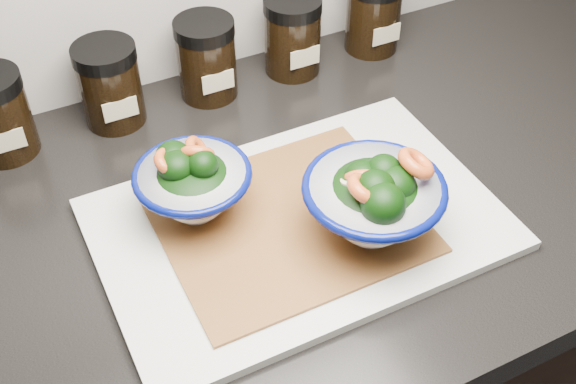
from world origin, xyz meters
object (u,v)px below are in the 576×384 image
spice_jar_c (207,59)px  bowl_right (374,200)px  spice_jar_d (293,35)px  cutting_board (298,224)px  spice_jar_e (373,14)px  bowl_left (192,183)px  spice_jar_b (110,84)px

spice_jar_c → bowl_right: bearing=-81.0°
spice_jar_c → spice_jar_d: same height
bowl_right → cutting_board: bearing=138.4°
spice_jar_d → spice_jar_e: same height
bowl_left → spice_jar_c: size_ratio=1.17×
bowl_right → spice_jar_c: size_ratio=1.37×
cutting_board → spice_jar_e: 0.40m
bowl_right → spice_jar_d: size_ratio=1.37×
bowl_left → bowl_right: size_ratio=0.85×
cutting_board → spice_jar_b: (-0.13, 0.29, 0.05)m
cutting_board → bowl_right: bearing=-41.6°
spice_jar_d → spice_jar_e: bearing=0.0°
spice_jar_b → spice_jar_c: same height
spice_jar_b → spice_jar_c: bearing=0.0°
cutting_board → bowl_left: (-0.10, 0.06, 0.05)m
bowl_left → spice_jar_c: bowl_left is taller
bowl_left → spice_jar_c: 0.25m
spice_jar_e → cutting_board: bearing=-133.3°
spice_jar_b → cutting_board: bearing=-66.3°
spice_jar_e → spice_jar_c: bearing=180.0°
cutting_board → bowl_left: size_ratio=3.40×
bowl_right → spice_jar_e: bowl_right is taller
spice_jar_c → bowl_left: bearing=-115.6°
cutting_board → bowl_left: bowl_left is taller
bowl_left → spice_jar_d: bowl_left is taller
spice_jar_c → spice_jar_d: (0.13, 0.00, 0.00)m
bowl_left → spice_jar_e: bearing=31.1°
spice_jar_b → spice_jar_d: size_ratio=1.00×
spice_jar_e → bowl_left: bearing=-148.9°
cutting_board → spice_jar_b: spice_jar_b is taller
bowl_left → bowl_right: bowl_right is taller
spice_jar_d → bowl_left: bearing=-136.7°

